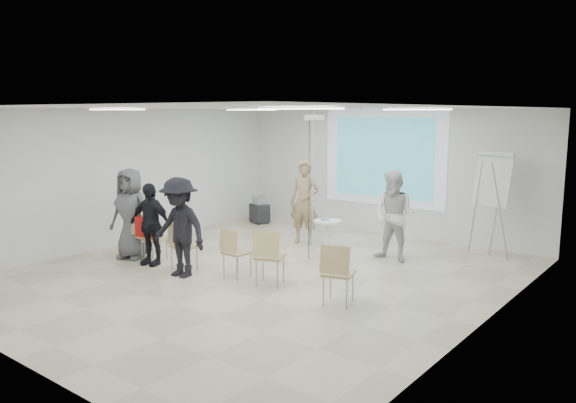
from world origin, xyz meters
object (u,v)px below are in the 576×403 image
Objects in this scene: flipchart_easel at (493,181)px; audience_outer at (131,208)px; chair_far_left at (140,231)px; chair_center at (234,249)px; player_right at (394,211)px; chair_left_inner at (180,243)px; chair_right_far at (337,269)px; av_cart at (260,211)px; laptop at (185,244)px; audience_left at (150,218)px; chair_right_inner at (269,253)px; chair_left_mid at (153,237)px; audience_mid at (179,221)px; pedestal_table at (328,235)px; player_left at (304,197)px.

audience_outer is at bearing -127.80° from flipchart_easel.
chair_far_left is 1.07× the size of chair_center.
player_right is 2.21× the size of chair_left_inner.
chair_right_far is 0.45× the size of flipchart_easel.
chair_right_far reaches higher than av_cart.
laptop is 0.18× the size of audience_left.
chair_far_left is at bearing 161.36° from chair_right_inner.
audience_left reaches higher than chair_right_inner.
audience_outer is 2.87× the size of av_cart.
av_cart is at bearing -164.68° from flipchart_easel.
chair_right_inner is 0.54× the size of audience_left.
audience_left reaches higher than chair_left_mid.
chair_center is at bearing 160.46° from chair_right_far.
chair_far_left is at bearing 165.88° from audience_mid.
pedestal_table is at bearing -106.52° from laptop.
player_left is at bearing -146.09° from flipchart_easel.
player_left reaches higher than chair_far_left.
flipchart_easel is at bearing 48.14° from audience_mid.
pedestal_table is 2.51m from chair_right_inner.
chair_right_inner is at bearing -19.87° from chair_left_mid.
chair_left_inner is at bearing -3.44° from chair_far_left.
flipchart_easel is at bearing 33.85° from pedestal_table.
player_right is 3.30m from chair_center.
pedestal_table is 0.74× the size of chair_right_inner.
chair_center is 0.42× the size of flipchart_easel.
audience_mid reaches higher than laptop.
av_cart is at bearing 138.45° from player_left.
player_left is 1.04× the size of audience_outer.
pedestal_table is 3.01m from laptop.
audience_left is 4.58m from av_cart.
pedestal_table is 0.40× the size of audience_left.
chair_right_inner is 2.97× the size of laptop.
audience_left is at bearing 166.25° from chair_right_far.
player_left is 3.95m from flipchart_easel.
chair_right_inner is at bearing -162.52° from laptop.
player_right reaches higher than chair_far_left.
laptop is (0.93, -0.01, -0.01)m from chair_left_mid.
flipchart_easel reaches higher than audience_outer.
chair_right_inner reaches higher than laptop.
chair_left_inner is 1.56m from audience_outer.
audience_left is 0.89× the size of audience_outer.
audience_left reaches higher than laptop.
chair_left_mid is at bearing 163.92° from chair_right_far.
audience_left reaches higher than chair_center.
laptop is at bearing -166.67° from chair_center.
audience_outer is 7.28m from flipchart_easel.
player_left reaches higher than pedestal_table.
chair_right_inner is (-0.88, -2.80, -0.42)m from player_right.
player_left is at bearing 41.83° from chair_left_mid.
audience_outer is at bearing 168.87° from audience_mid.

